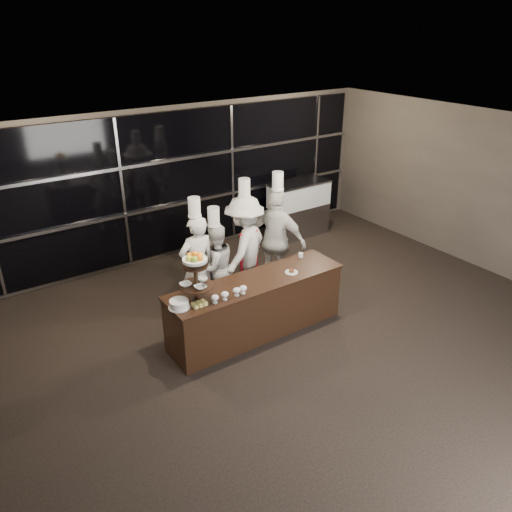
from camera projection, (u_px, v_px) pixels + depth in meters
room at (359, 280)px, 6.23m from camera, size 10.00×10.00×10.00m
window_wall at (180, 183)px, 9.90m from camera, size 8.60×0.10×2.80m
buffet_counter at (256, 306)px, 7.64m from camera, size 2.84×0.74×0.92m
display_stand at (196, 273)px, 6.76m from camera, size 0.48×0.48×0.74m
compotes at (230, 293)px, 6.94m from camera, size 0.57×0.11×0.12m
layer_cake at (179, 304)px, 6.72m from camera, size 0.30×0.30×0.11m
pastry_squares at (199, 304)px, 6.78m from camera, size 0.20×0.13×0.05m
small_plate at (291, 272)px, 7.67m from camera, size 0.20×0.20×0.05m
chef_cup at (301, 255)px, 8.16m from camera, size 0.08×0.08×0.07m
display_case at (299, 206)px, 11.07m from camera, size 1.37×0.60×1.24m
chef_a at (198, 264)px, 8.03m from camera, size 0.63×0.42×2.00m
chef_b at (215, 266)px, 8.25m from camera, size 0.75×0.60×1.78m
chef_c at (245, 248)px, 8.47m from camera, size 1.38×1.20×2.15m
chef_d at (277, 240)px, 8.73m from camera, size 0.93×1.18×2.17m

